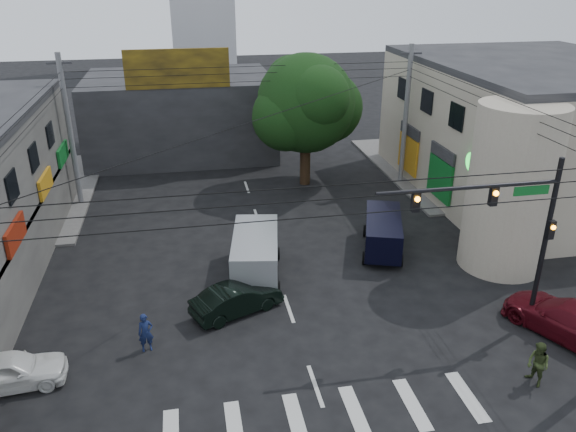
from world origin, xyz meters
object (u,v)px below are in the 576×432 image
object	(u,v)px
silver_minivan	(256,256)
utility_pole_far_left	(70,132)
maroon_sedan	(568,320)
pedestrian_olive	(538,364)
street_tree	(306,104)
white_compact	(8,371)
dark_sedan	(237,299)
navy_van	(383,234)
traffic_officer	(146,333)
traffic_gantry	(510,221)
utility_pole_far_right	(406,116)

from	to	relation	value
silver_minivan	utility_pole_far_left	bearing A→B (deg)	50.61
maroon_sedan	pedestrian_olive	world-z (taller)	pedestrian_olive
street_tree	white_compact	size ratio (longest dim) A/B	2.19
dark_sedan	white_compact	bearing A→B (deg)	86.81
white_compact	navy_van	distance (m)	17.94
white_compact	traffic_officer	size ratio (longest dim) A/B	2.52
dark_sedan	utility_pole_far_left	bearing A→B (deg)	6.92
traffic_officer	pedestrian_olive	bearing A→B (deg)	-28.41
traffic_gantry	utility_pole_far_left	world-z (taller)	utility_pole_far_left
maroon_sedan	silver_minivan	xyz separation A→B (m)	(-11.50, 7.05, 0.30)
street_tree	silver_minivan	world-z (taller)	street_tree
traffic_gantry	utility_pole_far_left	distance (m)	25.00
street_tree	utility_pole_far_right	distance (m)	6.63
pedestrian_olive	utility_pole_far_right	bearing A→B (deg)	161.01
street_tree	dark_sedan	distance (m)	16.81
utility_pole_far_left	traffic_officer	world-z (taller)	utility_pole_far_left
traffic_gantry	silver_minivan	bearing A→B (deg)	145.42
maroon_sedan	utility_pole_far_right	bearing A→B (deg)	-114.44
maroon_sedan	navy_van	bearing A→B (deg)	-85.41
utility_pole_far_left	white_compact	distance (m)	17.45
silver_minivan	pedestrian_olive	bearing A→B (deg)	-127.89
maroon_sedan	traffic_officer	xyz separation A→B (m)	(-16.38, 2.18, 0.03)
utility_pole_far_left	street_tree	bearing A→B (deg)	3.95
white_compact	traffic_officer	distance (m)	4.78
street_tree	maroon_sedan	bearing A→B (deg)	-71.09
navy_van	traffic_officer	world-z (taller)	navy_van
street_tree	navy_van	distance (m)	11.59
utility_pole_far_right	white_compact	world-z (taller)	utility_pole_far_right
dark_sedan	traffic_officer	distance (m)	4.15
traffic_officer	white_compact	bearing A→B (deg)	-175.22
white_compact	pedestrian_olive	xyz separation A→B (m)	(18.13, -3.33, 0.19)
utility_pole_far_right	white_compact	bearing A→B (deg)	-141.01
traffic_gantry	navy_van	distance (m)	8.69
street_tree	utility_pole_far_left	xyz separation A→B (m)	(-14.50, -1.00, -0.87)
utility_pole_far_right	maroon_sedan	world-z (taller)	utility_pole_far_right
traffic_gantry	pedestrian_olive	xyz separation A→B (m)	(-0.20, -3.33, -3.98)
utility_pole_far_left	dark_sedan	size ratio (longest dim) A/B	2.21
utility_pole_far_right	utility_pole_far_left	bearing A→B (deg)	180.00
traffic_gantry	traffic_officer	xyz separation A→B (m)	(-13.70, 1.21, -4.04)
traffic_gantry	utility_pole_far_right	bearing A→B (deg)	81.06
street_tree	maroon_sedan	world-z (taller)	street_tree
utility_pole_far_right	navy_van	distance (m)	11.23
traffic_gantry	silver_minivan	xyz separation A→B (m)	(-8.82, 6.08, -3.77)
white_compact	silver_minivan	size ratio (longest dim) A/B	0.76
white_compact	navy_van	world-z (taller)	navy_van
utility_pole_far_left	navy_van	distance (m)	19.23
utility_pole_far_left	pedestrian_olive	xyz separation A→B (m)	(18.13, -20.33, -3.75)
street_tree	pedestrian_olive	world-z (taller)	street_tree
street_tree	white_compact	xyz separation A→B (m)	(-14.50, -18.00, -4.82)
traffic_gantry	maroon_sedan	distance (m)	4.97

